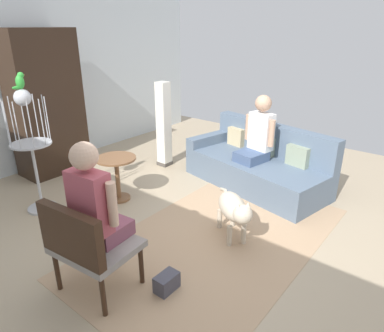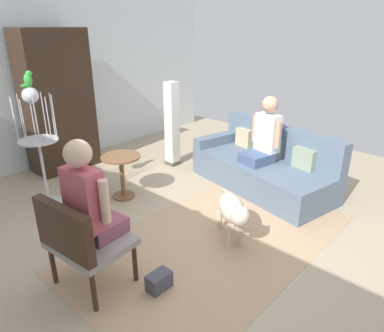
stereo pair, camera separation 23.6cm
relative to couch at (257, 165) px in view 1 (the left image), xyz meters
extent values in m
plane|color=tan|center=(-1.43, -0.11, -0.30)|extent=(7.85, 7.85, 0.00)
cube|color=silver|center=(-1.43, 3.22, 1.13)|extent=(6.84, 0.12, 2.86)
cube|color=tan|center=(-1.58, -0.39, -0.29)|extent=(3.15, 1.87, 0.01)
cube|color=slate|center=(-0.07, -0.01, -0.09)|extent=(1.30, 2.21, 0.41)
cube|color=slate|center=(0.29, -0.08, 0.34)|extent=(0.59, 2.07, 0.45)
cube|color=slate|center=(0.12, 0.92, 0.19)|extent=(0.93, 0.36, 0.15)
cube|color=gray|center=(0.05, -0.57, 0.26)|extent=(0.16, 0.33, 0.28)
cube|color=gray|center=(0.17, -0.01, 0.26)|extent=(0.16, 0.33, 0.28)
cube|color=#C6B284|center=(0.28, 0.55, 0.26)|extent=(0.16, 0.30, 0.28)
cylinder|color=#382316|center=(-2.62, 0.32, -0.10)|extent=(0.04, 0.04, 0.40)
cylinder|color=#382316|center=(-2.56, -0.24, -0.10)|extent=(0.04, 0.04, 0.40)
cylinder|color=#382316|center=(-3.09, 0.27, -0.10)|extent=(0.04, 0.04, 0.40)
cylinder|color=#382316|center=(-3.03, -0.29, -0.10)|extent=(0.04, 0.04, 0.40)
cube|color=gray|center=(-2.82, 0.01, 0.13)|extent=(0.63, 0.72, 0.06)
cube|color=#382316|center=(-3.07, -0.01, 0.38)|extent=(0.15, 0.67, 0.44)
cube|color=#43577B|center=(-0.18, 0.01, 0.19)|extent=(0.48, 0.42, 0.14)
cube|color=white|center=(0.00, -0.02, 0.52)|extent=(0.24, 0.37, 0.52)
sphere|color=tan|center=(0.00, -0.02, 0.91)|extent=(0.23, 0.23, 0.23)
cylinder|color=tan|center=(-0.08, -0.22, 0.54)|extent=(0.08, 0.08, 0.37)
cylinder|color=tan|center=(0.00, 0.19, 0.54)|extent=(0.08, 0.08, 0.37)
cube|color=#814558|center=(-2.70, 0.03, 0.23)|extent=(0.39, 0.39, 0.14)
cube|color=#B24C59|center=(-2.84, 0.01, 0.57)|extent=(0.22, 0.37, 0.54)
sphere|color=#DDB293|center=(-2.84, 0.01, 0.97)|extent=(0.23, 0.23, 0.23)
cylinder|color=#DDB293|center=(-2.83, 0.23, 0.60)|extent=(0.08, 0.08, 0.38)
cylinder|color=#DDB293|center=(-2.78, -0.20, 0.60)|extent=(0.08, 0.08, 0.38)
cylinder|color=brown|center=(-1.61, 1.21, 0.29)|extent=(0.52, 0.52, 0.02)
cylinder|color=brown|center=(-1.61, 1.21, -0.01)|extent=(0.06, 0.06, 0.58)
cylinder|color=brown|center=(-1.61, 1.21, -0.28)|extent=(0.30, 0.30, 0.03)
ellipsoid|color=beige|center=(-1.40, -0.46, 0.07)|extent=(0.53, 0.57, 0.27)
sphere|color=beige|center=(-1.60, -0.71, 0.15)|extent=(0.20, 0.20, 0.20)
cone|color=beige|center=(-1.56, -0.74, 0.25)|extent=(0.06, 0.06, 0.06)
cone|color=beige|center=(-1.64, -0.67, 0.25)|extent=(0.06, 0.06, 0.06)
cylinder|color=beige|center=(-1.18, -0.19, 0.11)|extent=(0.14, 0.16, 0.10)
cylinder|color=beige|center=(-1.45, -0.65, -0.18)|extent=(0.06, 0.06, 0.24)
cylinder|color=beige|center=(-1.57, -0.55, -0.18)|extent=(0.06, 0.06, 0.24)
cylinder|color=beige|center=(-1.22, -0.37, -0.18)|extent=(0.06, 0.06, 0.24)
cylinder|color=beige|center=(-1.35, -0.27, -0.18)|extent=(0.06, 0.06, 0.24)
cylinder|color=silver|center=(-2.40, 1.76, -0.28)|extent=(0.36, 0.36, 0.03)
cylinder|color=silver|center=(-2.40, 1.76, 0.14)|extent=(0.04, 0.04, 0.87)
cylinder|color=silver|center=(-2.40, 1.76, 0.59)|extent=(0.48, 0.48, 0.02)
cylinder|color=silver|center=(-2.18, 1.76, 0.87)|extent=(0.01, 0.01, 0.54)
cylinder|color=silver|center=(-2.22, 1.90, 0.87)|extent=(0.01, 0.01, 0.54)
cylinder|color=silver|center=(-2.33, 1.98, 0.87)|extent=(0.01, 0.01, 0.54)
cylinder|color=silver|center=(-2.48, 1.98, 0.87)|extent=(0.01, 0.01, 0.54)
cylinder|color=silver|center=(-2.59, 1.90, 0.87)|extent=(0.01, 0.01, 0.54)
cylinder|color=silver|center=(-2.63, 1.76, 0.87)|extent=(0.01, 0.01, 0.54)
cylinder|color=silver|center=(-2.59, 1.63, 0.87)|extent=(0.01, 0.01, 0.54)
cylinder|color=silver|center=(-2.48, 1.55, 0.87)|extent=(0.01, 0.01, 0.54)
cylinder|color=silver|center=(-2.33, 1.55, 0.87)|extent=(0.01, 0.01, 0.54)
cylinder|color=silver|center=(-2.22, 1.63, 0.87)|extent=(0.01, 0.01, 0.54)
sphere|color=silver|center=(-2.40, 1.76, 1.14)|extent=(0.19, 0.19, 0.19)
ellipsoid|color=green|center=(-2.40, 1.76, 1.31)|extent=(0.09, 0.10, 0.16)
sphere|color=green|center=(-2.38, 1.76, 1.39)|extent=(0.07, 0.07, 0.07)
cone|color=#D8BF4C|center=(-2.35, 1.76, 1.39)|extent=(0.03, 0.02, 0.02)
ellipsoid|color=green|center=(-2.44, 1.76, 1.26)|extent=(0.12, 0.03, 0.04)
cube|color=#4C4742|center=(-0.29, 1.58, -0.27)|extent=(0.20, 0.20, 0.06)
cube|color=white|center=(-0.29, 1.58, 0.42)|extent=(0.18, 0.18, 1.32)
cube|color=black|center=(-1.57, 2.81, 0.79)|extent=(0.99, 0.56, 2.17)
cube|color=#3F3F4C|center=(-2.50, -0.49, -0.21)|extent=(0.22, 0.14, 0.16)
camera|label=1|loc=(-4.28, -2.21, 1.91)|focal=32.57mm
camera|label=2|loc=(-4.13, -2.39, 1.91)|focal=32.57mm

